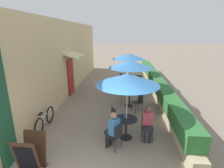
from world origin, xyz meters
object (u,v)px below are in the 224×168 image
at_px(cafe_chair_mid_left, 138,101).
at_px(cafe_chair_far_back, 139,81).
at_px(cafe_chair_far_right, 123,83).
at_px(patio_umbrella_near, 127,79).
at_px(patio_table_near, 126,124).
at_px(menu_board, 31,153).
at_px(seated_patron_near_left, 113,129).
at_px(cafe_chair_mid_right, 122,92).
at_px(cafe_chair_near_left, 116,135).
at_px(patio_table_far, 128,81).
at_px(cafe_chair_near_back, 116,116).
at_px(patio_table_mid, 129,96).
at_px(patio_umbrella_far, 129,56).
at_px(cafe_chair_near_right, 147,125).
at_px(cafe_chair_far_left, 122,78).
at_px(seated_patron_near_right, 148,122).
at_px(patio_umbrella_mid, 130,64).
at_px(bicycle_leaning, 45,120).
at_px(coffee_cup_near, 125,116).
at_px(coffee_cup_far, 129,77).

xyz_separation_m(cafe_chair_mid_left, cafe_chair_far_back, (0.28, 3.51, 0.00)).
bearing_deg(cafe_chair_far_right, patio_umbrella_near, -143.66).
height_order(patio_table_near, menu_board, menu_board).
bearing_deg(seated_patron_near_left, patio_table_near, -2.82).
xyz_separation_m(patio_table_near, cafe_chair_mid_right, (-0.23, 3.42, -0.02)).
height_order(cafe_chair_near_left, cafe_chair_mid_left, same).
xyz_separation_m(cafe_chair_mid_left, patio_table_far, (-0.44, 3.49, 0.02)).
xyz_separation_m(patio_umbrella_near, patio_table_far, (0.13, 5.72, -1.60)).
bearing_deg(cafe_chair_near_back, cafe_chair_mid_left, 123.12).
relative_size(cafe_chair_near_back, patio_table_mid, 1.16).
bearing_deg(patio_umbrella_far, cafe_chair_near_right, -84.11).
xyz_separation_m(cafe_chair_near_back, cafe_chair_far_left, (0.14, 5.72, 0.00)).
distance_m(patio_umbrella_near, patio_table_far, 5.94).
height_order(cafe_chair_near_right, cafe_chair_far_right, same).
relative_size(seated_patron_near_right, cafe_chair_far_back, 1.44).
bearing_deg(patio_umbrella_mid, cafe_chair_far_right, 99.45).
bearing_deg(bicycle_leaning, menu_board, -76.58).
xyz_separation_m(cafe_chair_mid_right, cafe_chair_far_right, (0.03, 1.66, 0.00)).
xyz_separation_m(seated_patron_near_right, cafe_chair_far_right, (-0.92, 5.16, -0.17)).
relative_size(patio_umbrella_near, coffee_cup_near, 26.18).
distance_m(coffee_cup_near, menu_board, 3.04).
height_order(patio_umbrella_mid, cafe_chair_mid_right, patio_umbrella_mid).
bearing_deg(patio_umbrella_mid, patio_umbrella_far, 90.75).
height_order(patio_table_mid, cafe_chair_far_left, cafe_chair_far_left).
height_order(cafe_chair_near_left, cafe_chair_near_right, same).
distance_m(coffee_cup_near, patio_umbrella_mid, 3.06).
relative_size(cafe_chair_near_right, patio_table_mid, 1.16).
height_order(cafe_chair_mid_left, patio_table_far, cafe_chair_mid_left).
bearing_deg(cafe_chair_mid_right, patio_umbrella_mid, 6.09).
bearing_deg(cafe_chair_near_left, cafe_chair_mid_right, 32.39).
xyz_separation_m(patio_table_mid, coffee_cup_far, (0.02, 2.83, 0.26)).
relative_size(cafe_chair_mid_left, cafe_chair_far_left, 1.00).
height_order(seated_patron_near_right, bicycle_leaning, seated_patron_near_right).
bearing_deg(cafe_chair_near_left, cafe_chair_mid_left, 16.17).
xyz_separation_m(seated_patron_near_right, cafe_chair_far_back, (0.14, 5.83, -0.17)).
relative_size(cafe_chair_near_left, cafe_chair_mid_right, 1.00).
bearing_deg(cafe_chair_mid_left, cafe_chair_far_back, -32.66).
relative_size(cafe_chair_far_left, coffee_cup_far, 9.67).
distance_m(cafe_chair_near_left, patio_table_far, 6.37).
relative_size(patio_table_mid, patio_table_far, 1.00).
height_order(cafe_chair_far_left, bicycle_leaning, cafe_chair_far_left).
distance_m(cafe_chair_mid_right, cafe_chair_far_back, 2.56).
xyz_separation_m(patio_umbrella_near, cafe_chair_far_right, (-0.20, 5.08, -1.62)).
relative_size(patio_table_near, patio_umbrella_near, 0.32).
bearing_deg(seated_patron_near_left, bicycle_leaning, 104.25).
relative_size(seated_patron_near_right, cafe_chair_far_right, 1.44).
height_order(patio_umbrella_far, cafe_chair_far_right, patio_umbrella_far).
xyz_separation_m(patio_umbrella_near, seated_patron_near_left, (-0.43, -0.58, -1.45)).
height_order(cafe_chair_near_right, bicycle_leaning, cafe_chair_near_right).
bearing_deg(cafe_chair_near_left, cafe_chair_far_back, 23.26).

